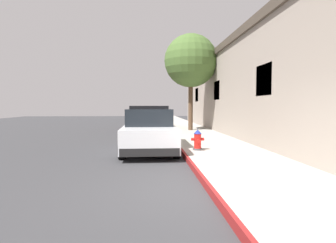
{
  "coord_description": "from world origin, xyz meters",
  "views": [
    {
      "loc": [
        -1.22,
        -5.34,
        1.68
      ],
      "look_at": [
        -0.34,
        6.53,
        1.0
      ],
      "focal_mm": 29.46,
      "sensor_mm": 36.0,
      "label": 1
    }
  ],
  "objects_px": {
    "police_cruiser": "(149,131)",
    "parked_car_silver_ahead": "(150,118)",
    "fire_hydrant": "(198,140)",
    "street_tree": "(191,61)",
    "parked_car_dark_far": "(147,114)"
  },
  "relations": [
    {
      "from": "police_cruiser",
      "to": "parked_car_silver_ahead",
      "type": "distance_m",
      "value": 10.14
    },
    {
      "from": "parked_car_silver_ahead",
      "to": "fire_hydrant",
      "type": "distance_m",
      "value": 11.39
    },
    {
      "from": "parked_car_silver_ahead",
      "to": "street_tree",
      "type": "relative_size",
      "value": 0.82
    },
    {
      "from": "fire_hydrant",
      "to": "street_tree",
      "type": "bearing_deg",
      "value": 82.88
    },
    {
      "from": "police_cruiser",
      "to": "street_tree",
      "type": "xyz_separation_m",
      "value": [
        2.62,
        6.62,
        3.7
      ]
    },
    {
      "from": "fire_hydrant",
      "to": "police_cruiser",
      "type": "bearing_deg",
      "value": 145.34
    },
    {
      "from": "police_cruiser",
      "to": "parked_car_silver_ahead",
      "type": "relative_size",
      "value": 1.0
    },
    {
      "from": "parked_car_silver_ahead",
      "to": "street_tree",
      "type": "distance_m",
      "value": 5.67
    },
    {
      "from": "parked_car_silver_ahead",
      "to": "parked_car_dark_far",
      "type": "height_order",
      "value": "same"
    },
    {
      "from": "street_tree",
      "to": "parked_car_silver_ahead",
      "type": "bearing_deg",
      "value": 125.09
    },
    {
      "from": "parked_car_silver_ahead",
      "to": "parked_car_dark_far",
      "type": "relative_size",
      "value": 1.0
    },
    {
      "from": "police_cruiser",
      "to": "street_tree",
      "type": "relative_size",
      "value": 0.82
    },
    {
      "from": "fire_hydrant",
      "to": "parked_car_silver_ahead",
      "type": "bearing_deg",
      "value": 97.58
    },
    {
      "from": "police_cruiser",
      "to": "fire_hydrant",
      "type": "height_order",
      "value": "police_cruiser"
    },
    {
      "from": "street_tree",
      "to": "fire_hydrant",
      "type": "bearing_deg",
      "value": -97.12
    }
  ]
}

